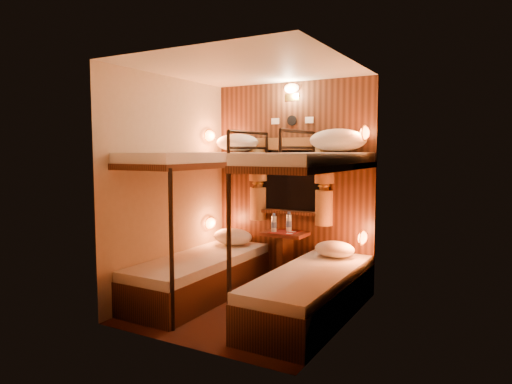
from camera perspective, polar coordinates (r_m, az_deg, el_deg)
The scene contains 22 objects.
floor at distance 4.79m, azimuth -0.92°, elevation -14.30°, with size 2.10×2.10×0.00m, color #3C1C10.
ceiling at distance 4.59m, azimuth -0.97°, elevation 15.25°, with size 2.10×2.10×0.00m, color silver.
wall_back at distance 5.46m, azimuth 4.61°, elevation 0.99°, with size 2.40×2.40×0.00m, color #C6B293.
wall_front at distance 3.67m, azimuth -9.24°, elevation -1.13°, with size 2.40×2.40×0.00m, color #C6B293.
wall_left at distance 5.11m, azimuth -10.67°, elevation 0.63°, with size 2.40×2.40×0.00m, color #C6B293.
wall_right at distance 4.12m, azimuth 11.14°, elevation -0.46°, with size 2.40×2.40×0.00m, color #C6B293.
back_panel at distance 5.45m, azimuth 4.55°, elevation 0.98°, with size 2.00×0.03×2.40m, color black.
bunk_left at distance 5.04m, azimuth -6.95°, elevation -6.76°, with size 0.72×1.90×1.82m.
bunk_right at distance 4.42m, azimuth 6.88°, elevation -8.48°, with size 0.72×1.90×1.82m.
window at distance 5.43m, azimuth 4.41°, elevation 0.76°, with size 1.00×0.12×0.79m.
curtains at distance 5.39m, azimuth 4.27°, elevation 1.62°, with size 1.10×0.22×1.00m.
back_fixtures at distance 5.44m, azimuth 4.47°, elevation 12.01°, with size 0.54×0.09×0.48m.
reading_lamps at distance 5.15m, azimuth 2.99°, elevation 1.19°, with size 2.00×0.20×1.25m.
table at distance 5.40m, azimuth 3.66°, elevation -7.48°, with size 0.50×0.34×0.66m.
bottle_left at distance 5.34m, azimuth 2.26°, elevation -4.01°, with size 0.06×0.06×0.22m.
bottle_right at distance 5.38m, azimuth 4.14°, elevation -3.88°, with size 0.07×0.07×0.24m.
sachet_a at distance 5.24m, azimuth 4.21°, elevation -5.22°, with size 0.07×0.05×0.01m, color silver.
sachet_b at distance 5.37m, azimuth 4.63°, elevation -4.98°, with size 0.07×0.06×0.01m, color silver.
pillow_lower_left at distance 5.58m, azimuth -2.94°, elevation -5.59°, with size 0.50×0.36×0.20m, color silver.
pillow_lower_right at distance 5.02m, azimuth 9.79°, elevation -7.04°, with size 0.44×0.31×0.17m, color silver.
pillow_upper_left at distance 5.58m, azimuth -2.36°, elevation 6.18°, with size 0.55×0.39×0.22m, color silver.
pillow_upper_right at distance 4.95m, azimuth 10.19°, elevation 6.40°, with size 0.62×0.44×0.24m, color silver.
Camera 1 is at (2.28, -3.90, 1.60)m, focal length 32.00 mm.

